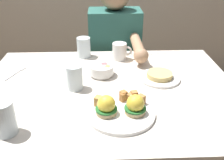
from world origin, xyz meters
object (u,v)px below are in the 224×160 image
object	(u,v)px
fruit_bowl	(102,70)
fork	(16,73)
water_glass_near	(4,120)
dining_table	(109,107)
coffee_mug	(120,51)
water_glass_far	(84,49)
water_glass_extra	(75,79)
eggs_benedict_plate	(121,109)
side_plate	(160,77)
diner_person	(115,55)

from	to	relation	value
fruit_bowl	fork	distance (m)	0.44
fork	water_glass_near	xyz separation A→B (m)	(0.10, -0.48, 0.05)
dining_table	coffee_mug	bearing A→B (deg)	77.28
water_glass_far	water_glass_extra	world-z (taller)	water_glass_far
eggs_benedict_plate	side_plate	distance (m)	0.35
water_glass_near	water_glass_extra	xyz separation A→B (m)	(0.21, 0.31, -0.01)
side_plate	diner_person	bearing A→B (deg)	109.65
fruit_bowl	side_plate	distance (m)	0.29
side_plate	water_glass_far	bearing A→B (deg)	142.03
water_glass_extra	side_plate	distance (m)	0.41
coffee_mug	eggs_benedict_plate	bearing A→B (deg)	-93.29
fruit_bowl	water_glass_far	size ratio (longest dim) A/B	1.05
water_glass_extra	side_plate	size ratio (longest dim) A/B	0.57
fork	diner_person	world-z (taller)	diner_person
eggs_benedict_plate	water_glass_near	xyz separation A→B (m)	(-0.41, -0.09, 0.03)
fruit_bowl	water_glass_near	size ratio (longest dim) A/B	0.96
eggs_benedict_plate	dining_table	bearing A→B (deg)	101.47
coffee_mug	diner_person	bearing A→B (deg)	92.18
water_glass_near	water_glass_extra	size ratio (longest dim) A/B	1.11
water_glass_extra	fruit_bowl	bearing A→B (deg)	46.01
eggs_benedict_plate	water_glass_extra	size ratio (longest dim) A/B	2.39
water_glass_far	coffee_mug	bearing A→B (deg)	-12.53
fork	side_plate	distance (m)	0.73
dining_table	side_plate	world-z (taller)	side_plate
fruit_bowl	diner_person	size ratio (longest dim) A/B	0.11
coffee_mug	water_glass_extra	bearing A→B (deg)	-124.70
eggs_benedict_plate	water_glass_far	size ratio (longest dim) A/B	2.37
water_glass_near	diner_person	size ratio (longest dim) A/B	0.11
fruit_bowl	diner_person	distance (m)	0.50
eggs_benedict_plate	coffee_mug	size ratio (longest dim) A/B	2.43
fork	water_glass_near	size ratio (longest dim) A/B	1.21
fork	water_glass_far	world-z (taller)	water_glass_far
fruit_bowl	coffee_mug	world-z (taller)	coffee_mug
coffee_mug	diner_person	size ratio (longest dim) A/B	0.10
fruit_bowl	diner_person	world-z (taller)	diner_person
fork	side_plate	xyz separation A→B (m)	(0.72, -0.10, 0.01)
coffee_mug	water_glass_far	bearing A→B (deg)	167.47
water_glass_near	coffee_mug	bearing A→B (deg)	55.17
fruit_bowl	water_glass_far	bearing A→B (deg)	112.33
diner_person	fork	bearing A→B (deg)	-141.06
dining_table	side_plate	size ratio (longest dim) A/B	6.00
water_glass_far	side_plate	xyz separation A→B (m)	(0.38, -0.30, -0.04)
fork	diner_person	distance (m)	0.69
fork	diner_person	bearing A→B (deg)	38.94
water_glass_far	side_plate	size ratio (longest dim) A/B	0.57
fork	side_plate	world-z (taller)	side_plate
eggs_benedict_plate	fork	xyz separation A→B (m)	(-0.51, 0.38, -0.02)
eggs_benedict_plate	water_glass_extra	world-z (taller)	water_glass_extra
eggs_benedict_plate	side_plate	size ratio (longest dim) A/B	1.35
dining_table	fork	size ratio (longest dim) A/B	7.95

